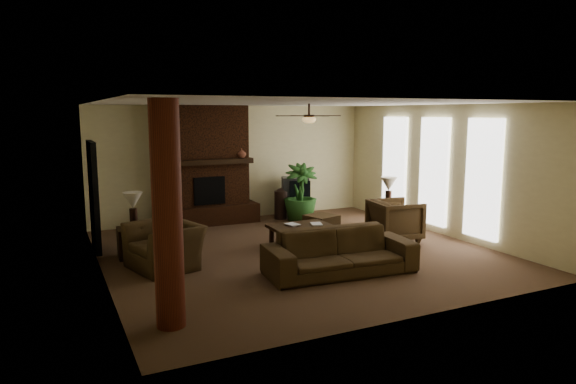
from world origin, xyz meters
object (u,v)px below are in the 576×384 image
floor_plant (300,206)px  side_table_right (390,218)px  tv_stand (294,207)px  lamp_right (389,186)px  armchair_right (395,218)px  ottoman (321,224)px  log_column (167,216)px  sofa (340,245)px  floor_vase (281,202)px  side_table_left (132,243)px  lamp_left (133,203)px  armchair_left (164,239)px  coffee_table (300,227)px

floor_plant → side_table_right: size_ratio=2.58×
tv_stand → lamp_right: 2.69m
armchair_right → ottoman: (-1.05, 1.24, -0.27)m
log_column → armchair_right: 5.74m
tv_stand → armchair_right: bearing=-71.5°
log_column → sofa: size_ratio=1.13×
log_column → ottoman: log_column is taller
floor_vase → side_table_right: bearing=-52.3°
side_table_left → lamp_left: lamp_left is taller
side_table_right → lamp_right: lamp_right is taller
sofa → armchair_left: armchair_left is taller
log_column → tv_stand: log_column is taller
armchair_left → side_table_right: bearing=81.4°
log_column → floor_vase: 6.73m
coffee_table → floor_vase: floor_vase is taller
armchair_left → lamp_left: bearing=-176.1°
tv_stand → floor_plant: size_ratio=0.60×
sofa → lamp_right: bearing=45.0°
floor_vase → lamp_left: 4.36m
armchair_right → lamp_left: (-5.07, 1.10, 0.53)m
log_column → armchair_right: size_ratio=2.98×
floor_vase → floor_plant: floor_plant is taller
armchair_left → floor_vase: 4.55m
side_table_right → lamp_right: size_ratio=0.85×
coffee_table → lamp_left: bearing=168.4°
lamp_right → floor_vase: bearing=127.1°
side_table_left → lamp_right: size_ratio=0.85×
lamp_right → coffee_table: bearing=-170.9°
armchair_right → tv_stand: size_ratio=1.11×
coffee_table → tv_stand: tv_stand is taller
coffee_table → side_table_left: side_table_left is taller
sofa → armchair_right: sofa is taller
floor_plant → floor_vase: bearing=114.8°
armchair_right → side_table_left: size_ratio=1.71×
lamp_left → tv_stand: bearing=25.3°
log_column → armchair_left: size_ratio=2.38×
coffee_table → lamp_left: lamp_left is taller
coffee_table → tv_stand: size_ratio=1.41×
armchair_left → tv_stand: armchair_left is taller
sofa → armchair_left: bearing=153.4°
tv_stand → coffee_table: bearing=-110.0°
armchair_left → side_table_left: (-0.40, 0.92, -0.24)m
tv_stand → floor_vase: bearing=-164.7°
lamp_left → side_table_right: size_ratio=1.18×
armchair_right → coffee_table: 2.04m
armchair_right → lamp_right: 1.10m
lamp_right → floor_plant: bearing=130.6°
sofa → lamp_left: size_ratio=3.81×
lamp_left → ottoman: bearing=2.1°
tv_stand → floor_plant: floor_plant is taller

